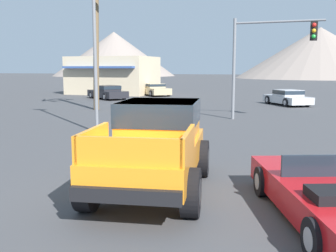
{
  "coord_description": "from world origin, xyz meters",
  "views": [
    {
      "loc": [
        3.12,
        -7.71,
        2.67
      ],
      "look_at": [
        0.02,
        1.01,
        1.3
      ],
      "focal_mm": 42.0,
      "sensor_mm": 36.0,
      "label": 1
    }
  ],
  "objects_px": {
    "orange_pickup_truck": "(155,140)",
    "red_convertible_car": "(331,198)",
    "parked_car_tan": "(155,89)",
    "parked_car_dark": "(108,92)",
    "street_lamp_post": "(94,6)",
    "traffic_light_main": "(269,48)",
    "parked_car_silver": "(287,97)",
    "palm_tree_tall": "(93,9)"
  },
  "relations": [
    {
      "from": "parked_car_tan",
      "to": "orange_pickup_truck",
      "type": "bearing_deg",
      "value": 69.0
    },
    {
      "from": "parked_car_silver",
      "to": "parked_car_tan",
      "type": "relative_size",
      "value": 0.98
    },
    {
      "from": "red_convertible_car",
      "to": "palm_tree_tall",
      "type": "distance_m",
      "value": 21.02
    },
    {
      "from": "red_convertible_car",
      "to": "street_lamp_post",
      "type": "bearing_deg",
      "value": 119.53
    },
    {
      "from": "orange_pickup_truck",
      "to": "traffic_light_main",
      "type": "distance_m",
      "value": 12.82
    },
    {
      "from": "red_convertible_car",
      "to": "parked_car_tan",
      "type": "height_order",
      "value": "parked_car_tan"
    },
    {
      "from": "orange_pickup_truck",
      "to": "street_lamp_post",
      "type": "height_order",
      "value": "street_lamp_post"
    },
    {
      "from": "parked_car_silver",
      "to": "traffic_light_main",
      "type": "xyz_separation_m",
      "value": [
        -0.54,
        -9.25,
        3.11
      ]
    },
    {
      "from": "parked_car_dark",
      "to": "street_lamp_post",
      "type": "bearing_deg",
      "value": -117.44
    },
    {
      "from": "red_convertible_car",
      "to": "orange_pickup_truck",
      "type": "bearing_deg",
      "value": 144.98
    },
    {
      "from": "parked_car_tan",
      "to": "palm_tree_tall",
      "type": "height_order",
      "value": "palm_tree_tall"
    },
    {
      "from": "palm_tree_tall",
      "to": "red_convertible_car",
      "type": "bearing_deg",
      "value": -48.46
    },
    {
      "from": "orange_pickup_truck",
      "to": "street_lamp_post",
      "type": "relative_size",
      "value": 0.57
    },
    {
      "from": "palm_tree_tall",
      "to": "parked_car_silver",
      "type": "bearing_deg",
      "value": 33.18
    },
    {
      "from": "red_convertible_car",
      "to": "traffic_light_main",
      "type": "distance_m",
      "value": 13.99
    },
    {
      "from": "red_convertible_car",
      "to": "parked_car_dark",
      "type": "distance_m",
      "value": 28.86
    },
    {
      "from": "orange_pickup_truck",
      "to": "parked_car_tan",
      "type": "height_order",
      "value": "orange_pickup_truck"
    },
    {
      "from": "parked_car_tan",
      "to": "parked_car_silver",
      "type": "bearing_deg",
      "value": 111.72
    },
    {
      "from": "parked_car_silver",
      "to": "street_lamp_post",
      "type": "relative_size",
      "value": 0.51
    },
    {
      "from": "parked_car_dark",
      "to": "palm_tree_tall",
      "type": "distance_m",
      "value": 10.65
    },
    {
      "from": "palm_tree_tall",
      "to": "traffic_light_main",
      "type": "bearing_deg",
      "value": -8.89
    },
    {
      "from": "traffic_light_main",
      "to": "parked_car_silver",
      "type": "bearing_deg",
      "value": 86.63
    },
    {
      "from": "traffic_light_main",
      "to": "street_lamp_post",
      "type": "distance_m",
      "value": 9.01
    },
    {
      "from": "orange_pickup_truck",
      "to": "red_convertible_car",
      "type": "height_order",
      "value": "orange_pickup_truck"
    },
    {
      "from": "street_lamp_post",
      "to": "palm_tree_tall",
      "type": "distance_m",
      "value": 9.3
    },
    {
      "from": "red_convertible_car",
      "to": "street_lamp_post",
      "type": "distance_m",
      "value": 12.22
    },
    {
      "from": "red_convertible_car",
      "to": "palm_tree_tall",
      "type": "relative_size",
      "value": 0.58
    },
    {
      "from": "parked_car_dark",
      "to": "traffic_light_main",
      "type": "bearing_deg",
      "value": -88.75
    },
    {
      "from": "orange_pickup_truck",
      "to": "palm_tree_tall",
      "type": "relative_size",
      "value": 0.58
    },
    {
      "from": "red_convertible_car",
      "to": "parked_car_silver",
      "type": "height_order",
      "value": "parked_car_silver"
    },
    {
      "from": "red_convertible_car",
      "to": "parked_car_dark",
      "type": "xyz_separation_m",
      "value": [
        -16.95,
        23.36,
        0.18
      ]
    },
    {
      "from": "parked_car_dark",
      "to": "parked_car_tan",
      "type": "bearing_deg",
      "value": 13.16
    },
    {
      "from": "orange_pickup_truck",
      "to": "red_convertible_car",
      "type": "relative_size",
      "value": 1.01
    },
    {
      "from": "parked_car_silver",
      "to": "palm_tree_tall",
      "type": "distance_m",
      "value": 14.92
    },
    {
      "from": "red_convertible_car",
      "to": "parked_car_tan",
      "type": "bearing_deg",
      "value": 95.83
    },
    {
      "from": "orange_pickup_truck",
      "to": "red_convertible_car",
      "type": "distance_m",
      "value": 3.81
    },
    {
      "from": "street_lamp_post",
      "to": "palm_tree_tall",
      "type": "xyz_separation_m",
      "value": [
        -4.66,
        7.97,
        1.17
      ]
    },
    {
      "from": "red_convertible_car",
      "to": "traffic_light_main",
      "type": "height_order",
      "value": "traffic_light_main"
    },
    {
      "from": "parked_car_dark",
      "to": "orange_pickup_truck",
      "type": "bearing_deg",
      "value": -113.68
    },
    {
      "from": "traffic_light_main",
      "to": "palm_tree_tall",
      "type": "relative_size",
      "value": 0.61
    },
    {
      "from": "traffic_light_main",
      "to": "orange_pickup_truck",
      "type": "bearing_deg",
      "value": -95.68
    },
    {
      "from": "traffic_light_main",
      "to": "street_lamp_post",
      "type": "bearing_deg",
      "value": -135.35
    }
  ]
}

